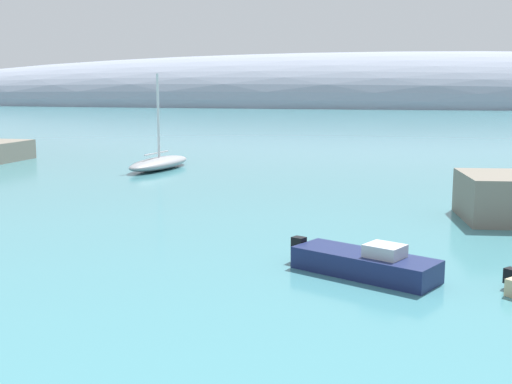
{
  "coord_description": "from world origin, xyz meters",
  "views": [
    {
      "loc": [
        9.65,
        -2.19,
        6.02
      ],
      "look_at": [
        2.44,
        27.61,
        1.03
      ],
      "focal_mm": 45.17,
      "sensor_mm": 36.0,
      "label": 1
    }
  ],
  "objects": [
    {
      "name": "motorboat_navy_outer",
      "position": [
        8.33,
        18.25,
        0.41
      ],
      "size": [
        5.12,
        3.53,
        1.13
      ],
      "rotation": [
        0.0,
        0.0,
        5.83
      ],
      "color": "navy",
      "rests_on": "water"
    },
    {
      "name": "sailboat_grey_mid_mooring",
      "position": [
        -8.56,
        42.42,
        0.49
      ],
      "size": [
        3.21,
        7.96,
        7.03
      ],
      "rotation": [
        0.0,
        0.0,
        1.45
      ],
      "color": "gray",
      "rests_on": "water"
    },
    {
      "name": "distant_ridge",
      "position": [
        -4.13,
        209.39,
        0.0
      ],
      "size": [
        398.54,
        60.86,
        34.28
      ],
      "primitive_type": "ellipsoid",
      "color": "#8E99AD",
      "rests_on": "ground"
    }
  ]
}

